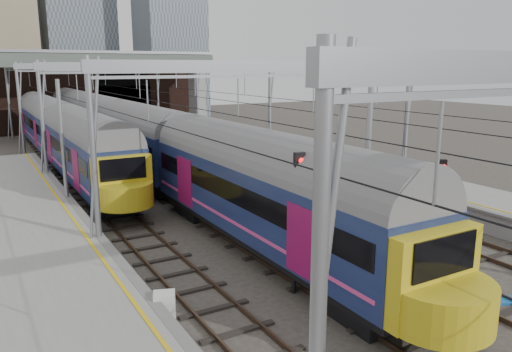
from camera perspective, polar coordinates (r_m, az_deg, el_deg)
ground at (r=18.12m, az=16.33°, el=-12.94°), size 160.00×160.00×0.00m
platform_left at (r=15.44m, az=-20.06°, el=-15.58°), size 4.32×55.00×1.12m
tracks at (r=29.76m, az=-4.89°, el=-2.38°), size 14.40×80.00×0.22m
overhead_line at (r=34.78m, az=-9.74°, el=10.55°), size 16.80×80.00×8.00m
retaining_wall at (r=64.54m, az=-18.09°, el=8.94°), size 28.00×2.75×9.00m
overbridge at (r=58.36m, az=-18.39°, el=11.50°), size 28.00×3.00×9.25m
city_skyline at (r=83.45m, az=-20.63°, el=18.22°), size 37.50×27.50×60.00m
train_main at (r=44.71m, az=-16.80°, el=5.54°), size 3.06×70.62×5.17m
train_second at (r=41.21m, az=-21.28°, el=4.60°), size 2.97×34.29×5.05m
signal_near_left at (r=16.49m, az=4.64°, el=-3.48°), size 0.38×0.47×4.92m
signal_near_centre at (r=18.23m, az=19.81°, el=-3.29°), size 0.36×0.46×4.56m
relay_cabinet at (r=15.22m, az=-10.37°, el=-15.12°), size 0.76×0.70×1.24m
equip_cover_a at (r=18.86m, az=26.56°, el=-12.61°), size 0.87×0.76×0.09m
equip_cover_b at (r=26.81m, az=4.51°, el=-3.97°), size 0.94×0.69×0.11m
equip_cover_c at (r=26.56m, az=15.98°, el=-4.60°), size 0.90×0.76×0.09m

